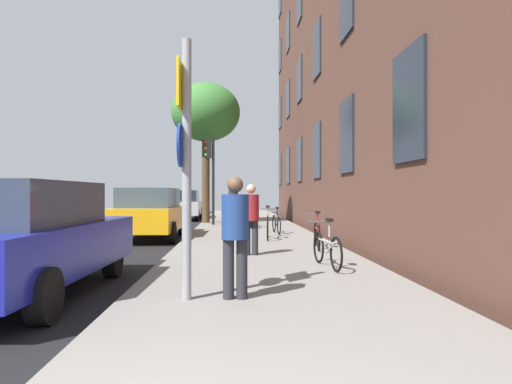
{
  "coord_description": "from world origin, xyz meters",
  "views": [
    {
      "loc": [
        0.46,
        -1.3,
        1.46
      ],
      "look_at": [
        1.05,
        10.14,
        1.5
      ],
      "focal_mm": 31.7,
      "sensor_mm": 36.0,
      "label": 1
    }
  ],
  "objects_px": {
    "traffic_light": "(211,166)",
    "bicycle_1": "(317,234)",
    "pedestrian_2": "(233,202)",
    "bicycle_0": "(327,248)",
    "bicycle_3": "(276,223)",
    "bicycle_4": "(252,218)",
    "car_0": "(23,238)",
    "pedestrian_0": "(235,229)",
    "tree_near": "(206,114)",
    "sign_post": "(185,153)",
    "pedestrian_1": "(251,215)",
    "bicycle_2": "(268,226)",
    "car_1": "(150,213)",
    "car_2": "(185,205)"
  },
  "relations": [
    {
      "from": "car_0",
      "to": "tree_near",
      "type": "bearing_deg",
      "value": 83.32
    },
    {
      "from": "bicycle_4",
      "to": "car_2",
      "type": "bearing_deg",
      "value": 115.36
    },
    {
      "from": "traffic_light",
      "to": "pedestrian_0",
      "type": "bearing_deg",
      "value": -85.91
    },
    {
      "from": "pedestrian_1",
      "to": "car_0",
      "type": "height_order",
      "value": "pedestrian_1"
    },
    {
      "from": "bicycle_0",
      "to": "car_0",
      "type": "height_order",
      "value": "car_0"
    },
    {
      "from": "bicycle_3",
      "to": "pedestrian_1",
      "type": "bearing_deg",
      "value": -101.42
    },
    {
      "from": "bicycle_2",
      "to": "bicycle_3",
      "type": "height_order",
      "value": "bicycle_2"
    },
    {
      "from": "bicycle_3",
      "to": "pedestrian_2",
      "type": "xyz_separation_m",
      "value": [
        -1.45,
        3.26,
        0.64
      ]
    },
    {
      "from": "tree_near",
      "to": "bicycle_1",
      "type": "distance_m",
      "value": 11.41
    },
    {
      "from": "tree_near",
      "to": "car_0",
      "type": "relative_size",
      "value": 1.42
    },
    {
      "from": "bicycle_1",
      "to": "bicycle_3",
      "type": "height_order",
      "value": "bicycle_1"
    },
    {
      "from": "car_1",
      "to": "pedestrian_1",
      "type": "bearing_deg",
      "value": -56.91
    },
    {
      "from": "bicycle_3",
      "to": "car_0",
      "type": "relative_size",
      "value": 0.35
    },
    {
      "from": "traffic_light",
      "to": "bicycle_2",
      "type": "relative_size",
      "value": 2.23
    },
    {
      "from": "tree_near",
      "to": "bicycle_0",
      "type": "bearing_deg",
      "value": -76.92
    },
    {
      "from": "pedestrian_0",
      "to": "traffic_light",
      "type": "bearing_deg",
      "value": 94.09
    },
    {
      "from": "pedestrian_2",
      "to": "bicycle_0",
      "type": "bearing_deg",
      "value": -80.59
    },
    {
      "from": "tree_near",
      "to": "bicycle_4",
      "type": "xyz_separation_m",
      "value": [
        1.99,
        -3.03,
        -4.65
      ]
    },
    {
      "from": "tree_near",
      "to": "bicycle_1",
      "type": "xyz_separation_m",
      "value": [
        3.3,
        -9.88,
        -4.66
      ]
    },
    {
      "from": "car_2",
      "to": "traffic_light",
      "type": "bearing_deg",
      "value": -72.68
    },
    {
      "from": "bicycle_1",
      "to": "car_0",
      "type": "distance_m",
      "value": 6.72
    },
    {
      "from": "bicycle_3",
      "to": "bicycle_4",
      "type": "relative_size",
      "value": 0.95
    },
    {
      "from": "tree_near",
      "to": "pedestrian_2",
      "type": "xyz_separation_m",
      "value": [
        1.26,
        -2.47,
        -4.04
      ]
    },
    {
      "from": "car_0",
      "to": "car_1",
      "type": "bearing_deg",
      "value": 87.81
    },
    {
      "from": "bicycle_0",
      "to": "car_0",
      "type": "xyz_separation_m",
      "value": [
        -4.63,
        -1.65,
        0.37
      ]
    },
    {
      "from": "bicycle_1",
      "to": "bicycle_4",
      "type": "bearing_deg",
      "value": 100.81
    },
    {
      "from": "bicycle_1",
      "to": "pedestrian_2",
      "type": "relative_size",
      "value": 0.99
    },
    {
      "from": "bicycle_3",
      "to": "car_0",
      "type": "xyz_separation_m",
      "value": [
        -4.39,
        -8.64,
        0.38
      ]
    },
    {
      "from": "bicycle_1",
      "to": "pedestrian_2",
      "type": "height_order",
      "value": "pedestrian_2"
    },
    {
      "from": "pedestrian_2",
      "to": "car_2",
      "type": "distance_m",
      "value": 7.13
    },
    {
      "from": "traffic_light",
      "to": "bicycle_3",
      "type": "relative_size",
      "value": 2.32
    },
    {
      "from": "pedestrian_1",
      "to": "pedestrian_2",
      "type": "bearing_deg",
      "value": 92.61
    },
    {
      "from": "tree_near",
      "to": "pedestrian_1",
      "type": "xyz_separation_m",
      "value": [
        1.64,
        -10.99,
        -4.14
      ]
    },
    {
      "from": "traffic_light",
      "to": "bicycle_0",
      "type": "xyz_separation_m",
      "value": [
        2.66,
        -11.41,
        -2.19
      ]
    },
    {
      "from": "bicycle_2",
      "to": "pedestrian_2",
      "type": "distance_m",
      "value": 5.2
    },
    {
      "from": "bicycle_3",
      "to": "car_0",
      "type": "distance_m",
      "value": 9.7
    },
    {
      "from": "pedestrian_0",
      "to": "car_0",
      "type": "xyz_separation_m",
      "value": [
        -2.96,
        0.7,
        -0.17
      ]
    },
    {
      "from": "sign_post",
      "to": "car_0",
      "type": "height_order",
      "value": "sign_post"
    },
    {
      "from": "traffic_light",
      "to": "pedestrian_0",
      "type": "xyz_separation_m",
      "value": [
        0.98,
        -13.76,
        -1.65
      ]
    },
    {
      "from": "bicycle_1",
      "to": "pedestrian_1",
      "type": "xyz_separation_m",
      "value": [
        -1.66,
        -1.11,
        0.53
      ]
    },
    {
      "from": "bicycle_1",
      "to": "car_0",
      "type": "xyz_separation_m",
      "value": [
        -4.98,
        -4.49,
        0.37
      ]
    },
    {
      "from": "traffic_light",
      "to": "pedestrian_1",
      "type": "xyz_separation_m",
      "value": [
        1.35,
        -9.68,
        -1.66
      ]
    },
    {
      "from": "bicycle_0",
      "to": "bicycle_2",
      "type": "xyz_separation_m",
      "value": [
        -0.68,
        5.18,
        0.04
      ]
    },
    {
      "from": "bicycle_1",
      "to": "pedestrian_1",
      "type": "relative_size",
      "value": 1.1
    },
    {
      "from": "bicycle_2",
      "to": "car_0",
      "type": "distance_m",
      "value": 7.9
    },
    {
      "from": "bicycle_3",
      "to": "bicycle_4",
      "type": "bearing_deg",
      "value": 104.81
    },
    {
      "from": "bicycle_4",
      "to": "pedestrian_2",
      "type": "height_order",
      "value": "pedestrian_2"
    },
    {
      "from": "tree_near",
      "to": "bicycle_1",
      "type": "height_order",
      "value": "tree_near"
    },
    {
      "from": "traffic_light",
      "to": "bicycle_4",
      "type": "xyz_separation_m",
      "value": [
        1.7,
        -1.73,
        -2.17
      ]
    },
    {
      "from": "traffic_light",
      "to": "bicycle_1",
      "type": "bearing_deg",
      "value": -70.66
    }
  ]
}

